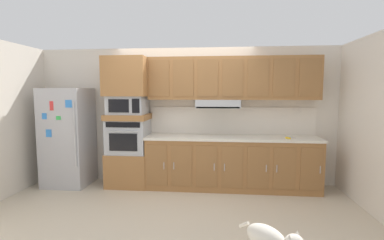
% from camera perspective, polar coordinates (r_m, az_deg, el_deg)
% --- Properties ---
extents(ground_plane, '(9.60, 9.60, 0.00)m').
position_cam_1_polar(ground_plane, '(4.46, -3.18, -16.57)').
color(ground_plane, beige).
extents(back_kitchen_wall, '(6.20, 0.12, 2.50)m').
position_cam_1_polar(back_kitchen_wall, '(5.24, -1.40, 0.91)').
color(back_kitchen_wall, beige).
rests_on(back_kitchen_wall, ground).
extents(side_panel_left, '(0.12, 7.10, 2.50)m').
position_cam_1_polar(side_panel_left, '(5.35, -34.43, 0.00)').
color(side_panel_left, beige).
rests_on(side_panel_left, ground).
extents(side_panel_right, '(0.12, 7.10, 2.50)m').
position_cam_1_polar(side_panel_right, '(4.63, 33.40, -0.67)').
color(side_panel_right, silver).
rests_on(side_panel_right, ground).
extents(refrigerator, '(0.76, 0.73, 1.76)m').
position_cam_1_polar(refrigerator, '(5.54, -24.07, -3.18)').
color(refrigerator, '#ADADB2').
rests_on(refrigerator, ground).
extents(oven_base_cabinet, '(0.74, 0.62, 0.60)m').
position_cam_1_polar(oven_base_cabinet, '(5.28, -12.73, -9.69)').
color(oven_base_cabinet, '#996638').
rests_on(oven_base_cabinet, ground).
extents(built_in_oven, '(0.70, 0.62, 0.60)m').
position_cam_1_polar(built_in_oven, '(5.15, -12.89, -3.24)').
color(built_in_oven, '#A8AAAF').
rests_on(built_in_oven, oven_base_cabinet).
extents(appliance_mid_shelf, '(0.74, 0.62, 0.10)m').
position_cam_1_polar(appliance_mid_shelf, '(5.11, -12.97, 0.64)').
color(appliance_mid_shelf, '#996638').
rests_on(appliance_mid_shelf, built_in_oven).
extents(microwave, '(0.64, 0.54, 0.32)m').
position_cam_1_polar(microwave, '(5.09, -13.03, 2.99)').
color(microwave, '#A8AAAF').
rests_on(microwave, appliance_mid_shelf).
extents(appliance_upper_cabinet, '(0.74, 0.62, 0.68)m').
position_cam_1_polar(appliance_upper_cabinet, '(5.10, -13.15, 8.62)').
color(appliance_upper_cabinet, '#996638').
rests_on(appliance_upper_cabinet, microwave).
extents(lower_cabinet_run, '(2.96, 0.63, 0.88)m').
position_cam_1_polar(lower_cabinet_run, '(4.98, 8.08, -8.86)').
color(lower_cabinet_run, '#996638').
rests_on(lower_cabinet_run, ground).
extents(countertop_slab, '(3.00, 0.64, 0.04)m').
position_cam_1_polar(countertop_slab, '(4.89, 8.16, -3.62)').
color(countertop_slab, silver).
rests_on(countertop_slab, lower_cabinet_run).
extents(backsplash_panel, '(3.00, 0.02, 0.50)m').
position_cam_1_polar(backsplash_panel, '(5.14, 8.06, -0.13)').
color(backsplash_panel, silver).
rests_on(backsplash_panel, countertop_slab).
extents(upper_cabinet_with_hood, '(2.96, 0.48, 0.88)m').
position_cam_1_polar(upper_cabinet_with_hood, '(4.95, 8.08, 8.13)').
color(upper_cabinet_with_hood, '#996638').
rests_on(upper_cabinet_with_hood, backsplash_panel).
extents(screwdriver, '(0.17, 0.16, 0.03)m').
position_cam_1_polar(screwdriver, '(4.89, 19.19, -3.49)').
color(screwdriver, yellow).
rests_on(screwdriver, countertop_slab).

